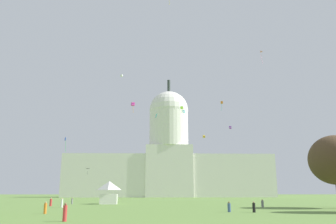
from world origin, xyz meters
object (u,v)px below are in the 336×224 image
person_denim_lawn_far_right (229,207)px  kite_blue_low (65,141)px  kite_cyan_high (184,111)px  kite_gold_mid (204,136)px  person_red_near_tent (51,202)px  event_tent (109,192)px  kite_violet_mid (230,128)px  tree_east_near (335,160)px  kite_lime_mid (182,108)px  kite_black_low (88,170)px  kite_pink_high (263,53)px  kite_white_high (122,75)px  kite_orange_mid (222,103)px  person_black_back_center (254,207)px  person_grey_back_right (262,204)px  capitol_building (169,160)px  kite_turquoise_mid (156,116)px  person_grey_back_left (72,201)px  person_white_front_center (62,203)px  person_red_near_tree_west (65,213)px  person_orange_mid_center (45,208)px  kite_magenta_mid (133,104)px

person_denim_lawn_far_right → kite_blue_low: bearing=-140.2°
kite_cyan_high → kite_gold_mid: bearing=-117.7°
person_red_near_tent → event_tent: bearing=59.4°
person_denim_lawn_far_right → kite_violet_mid: bearing=165.2°
tree_east_near → kite_lime_mid: 55.85m
kite_black_low → kite_pink_high: bearing=127.6°
kite_white_high → kite_orange_mid: (38.20, -28.78, -19.80)m
person_black_back_center → kite_white_high: 108.74m
person_grey_back_right → kite_orange_mid: (1.86, 45.31, 32.38)m
person_denim_lawn_far_right → person_red_near_tent: bearing=-126.1°
kite_violet_mid → kite_gold_mid: 25.07m
capitol_building → kite_turquoise_mid: (-7.22, -84.76, 7.41)m
capitol_building → kite_gold_mid: size_ratio=89.36×
person_grey_back_left → person_red_near_tent: (-1.74, -10.93, 0.05)m
kite_pink_high → kite_turquoise_mid: (-37.43, 2.39, -22.44)m
kite_gold_mid → person_black_back_center: bearing=74.6°
person_red_near_tent → kite_violet_mid: 75.28m
kite_violet_mid → kite_lime_mid: bearing=132.8°
kite_blue_low → kite_gold_mid: 73.78m
person_red_near_tent → person_white_front_center: bearing=-47.0°
person_denim_lawn_far_right → person_red_near_tree_west: bearing=-53.6°
person_black_back_center → person_orange_mid_center: size_ratio=0.98×
kite_orange_mid → kite_gold_mid: (-1.40, 36.16, -5.99)m
event_tent → kite_turquoise_mid: (11.34, 26.23, 25.40)m
person_grey_back_right → kite_orange_mid: 55.72m
person_denim_lawn_far_right → kite_magenta_mid: (-17.74, 42.30, 26.69)m
person_red_near_tree_west → kite_violet_mid: (36.72, 88.38, 25.74)m
person_grey_back_left → kite_violet_mid: kite_violet_mid is taller
person_orange_mid_center → kite_cyan_high: 131.72m
person_grey_back_right → kite_white_high: kite_white_high is taller
person_grey_back_left → kite_turquoise_mid: kite_turquoise_mid is taller
kite_white_high → kite_pink_high: kite_white_high is taller
kite_pink_high → kite_lime_mid: kite_pink_high is taller
person_denim_lawn_far_right → kite_pink_high: bearing=153.9°
kite_turquoise_mid → person_red_near_tent: bearing=176.5°
kite_gold_mid → kite_pink_high: bearing=101.1°
person_red_near_tree_west → kite_black_low: bearing=-168.4°
event_tent → kite_gold_mid: bearing=58.6°
kite_black_low → kite_lime_mid: 69.78m
kite_white_high → kite_turquoise_mid: bearing=-37.8°
person_white_front_center → kite_turquoise_mid: kite_turquoise_mid is taller
person_grey_back_right → kite_gold_mid: size_ratio=1.12×
event_tent → kite_turquoise_mid: kite_turquoise_mid is taller
kite_turquoise_mid → kite_magenta_mid: kite_turquoise_mid is taller
capitol_building → person_grey_back_left: bearing=-103.7°
person_red_near_tree_west → kite_lime_mid: bearing=167.5°
person_grey_back_right → kite_violet_mid: bearing=-142.1°
capitol_building → person_denim_lawn_far_right: 146.68m
person_black_back_center → kite_blue_low: size_ratio=0.40×
person_black_back_center → person_red_near_tent: bearing=-166.9°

